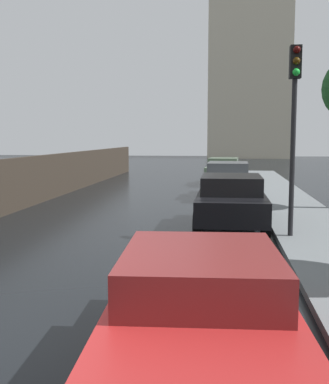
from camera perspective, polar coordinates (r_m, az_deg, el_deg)
car_red_near_kerb at (r=5.18m, az=4.33°, el=-14.06°), size 2.13×4.61×1.31m
car_black_mid_road at (r=13.42m, az=7.90°, el=-0.98°), size 1.92×4.02×1.44m
car_green_far_ahead at (r=25.64m, az=7.01°, el=2.59°), size 1.96×4.00×1.42m
car_grey_far_lane at (r=20.14m, az=7.54°, el=1.54°), size 2.00×4.36×1.48m
traffic_light at (r=11.80m, az=15.13°, el=9.83°), size 0.26×0.39×4.47m
distant_tower at (r=62.42m, az=10.35°, el=20.17°), size 10.15×9.07×34.65m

